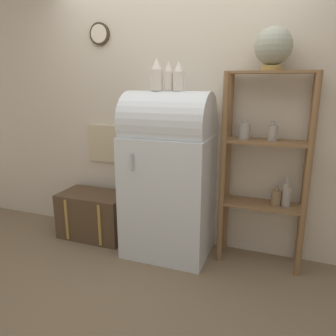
{
  "coord_description": "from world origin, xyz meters",
  "views": [
    {
      "loc": [
        1.0,
        -2.42,
        1.6
      ],
      "look_at": [
        -0.0,
        0.26,
        0.83
      ],
      "focal_mm": 35.0,
      "sensor_mm": 36.0,
      "label": 1
    }
  ],
  "objects_px": {
    "vase_right": "(179,77)",
    "refrigerator": "(168,174)",
    "vase_center": "(168,77)",
    "globe": "(273,47)",
    "suitcase_trunk": "(95,215)",
    "vase_left": "(157,76)"
  },
  "relations": [
    {
      "from": "vase_center",
      "to": "vase_right",
      "type": "relative_size",
      "value": 1.03
    },
    {
      "from": "vase_left",
      "to": "vase_right",
      "type": "relative_size",
      "value": 1.12
    },
    {
      "from": "vase_left",
      "to": "vase_right",
      "type": "xyz_separation_m",
      "value": [
        0.19,
        0.01,
        -0.01
      ]
    },
    {
      "from": "suitcase_trunk",
      "to": "globe",
      "type": "xyz_separation_m",
      "value": [
        1.67,
        0.06,
        1.62
      ]
    },
    {
      "from": "vase_right",
      "to": "refrigerator",
      "type": "bearing_deg",
      "value": -176.9
    },
    {
      "from": "suitcase_trunk",
      "to": "vase_left",
      "type": "height_order",
      "value": "vase_left"
    },
    {
      "from": "refrigerator",
      "to": "vase_center",
      "type": "xyz_separation_m",
      "value": [
        -0.0,
        0.01,
        0.86
      ]
    },
    {
      "from": "vase_left",
      "to": "vase_right",
      "type": "height_order",
      "value": "vase_left"
    },
    {
      "from": "vase_center",
      "to": "refrigerator",
      "type": "bearing_deg",
      "value": -74.25
    },
    {
      "from": "vase_left",
      "to": "vase_center",
      "type": "bearing_deg",
      "value": 8.88
    },
    {
      "from": "refrigerator",
      "to": "vase_center",
      "type": "bearing_deg",
      "value": 105.75
    },
    {
      "from": "suitcase_trunk",
      "to": "vase_center",
      "type": "bearing_deg",
      "value": -2.32
    },
    {
      "from": "globe",
      "to": "vase_left",
      "type": "distance_m",
      "value": 0.96
    },
    {
      "from": "refrigerator",
      "to": "vase_right",
      "type": "bearing_deg",
      "value": 3.1
    },
    {
      "from": "vase_center",
      "to": "vase_right",
      "type": "bearing_deg",
      "value": -1.37
    },
    {
      "from": "globe",
      "to": "refrigerator",
      "type": "bearing_deg",
      "value": -172.81
    },
    {
      "from": "globe",
      "to": "vase_left",
      "type": "height_order",
      "value": "globe"
    },
    {
      "from": "globe",
      "to": "suitcase_trunk",
      "type": "bearing_deg",
      "value": -177.84
    },
    {
      "from": "suitcase_trunk",
      "to": "vase_center",
      "type": "xyz_separation_m",
      "value": [
        0.84,
        -0.03,
        1.4
      ]
    },
    {
      "from": "suitcase_trunk",
      "to": "vase_right",
      "type": "bearing_deg",
      "value": -2.23
    },
    {
      "from": "vase_right",
      "to": "vase_center",
      "type": "bearing_deg",
      "value": 178.63
    },
    {
      "from": "suitcase_trunk",
      "to": "globe",
      "type": "distance_m",
      "value": 2.33
    }
  ]
}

